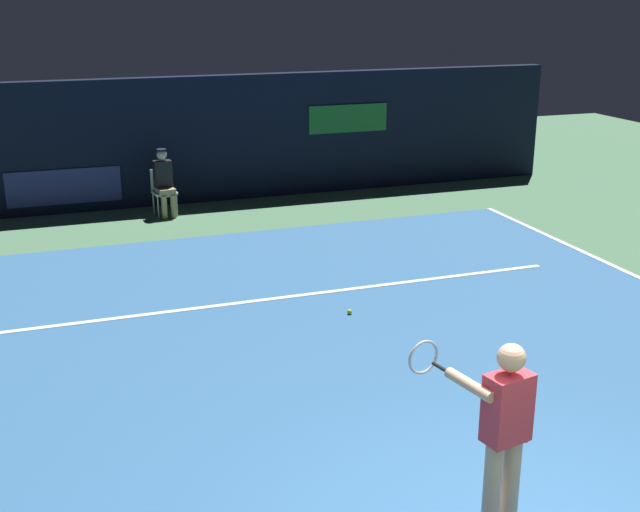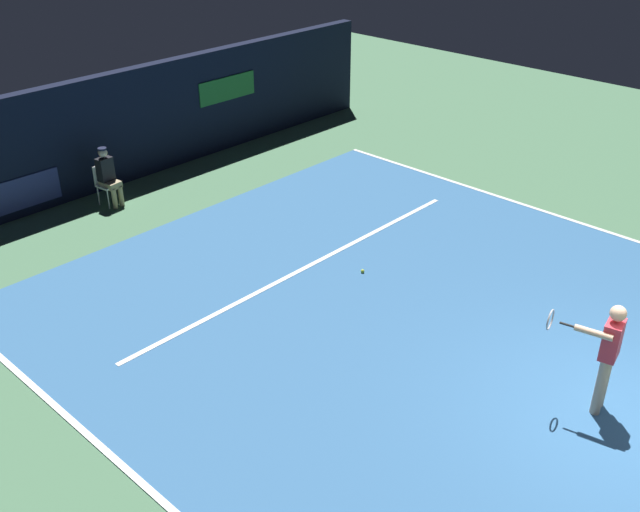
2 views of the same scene
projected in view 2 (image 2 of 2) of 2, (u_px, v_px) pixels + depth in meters
ground_plane at (383, 304)px, 12.87m from camera, size 32.18×32.18×0.00m
court_surface at (383, 304)px, 12.87m from camera, size 10.76×10.66×0.01m
line_sideline_left at (536, 209)px, 16.26m from camera, size 0.10×10.66×0.01m
line_sideline_right at (122, 465)px, 9.47m from camera, size 0.10×10.66×0.01m
line_service at (307, 267)px, 13.99m from camera, size 8.40×0.10×0.01m
back_wall at (117, 129)px, 17.05m from camera, size 16.06×0.33×2.60m
tennis_player at (607, 352)px, 9.98m from camera, size 0.76×0.93×1.73m
line_judge_on_chair at (108, 176)px, 16.17m from camera, size 0.48×0.56×1.32m
tennis_ball at (363, 271)px, 13.78m from camera, size 0.07×0.07×0.07m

